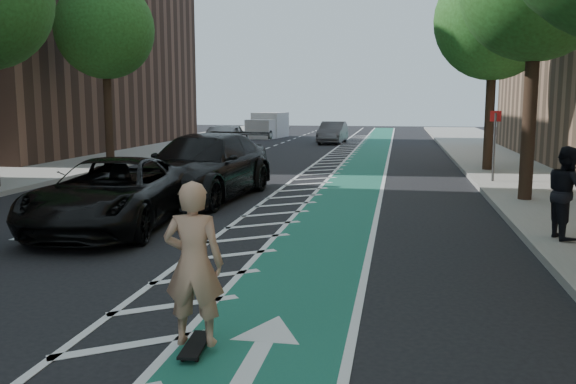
% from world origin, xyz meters
% --- Properties ---
extents(ground, '(120.00, 120.00, 0.00)m').
position_xyz_m(ground, '(0.00, 0.00, 0.00)').
color(ground, black).
rests_on(ground, ground).
extents(bike_lane, '(2.00, 90.00, 0.01)m').
position_xyz_m(bike_lane, '(3.00, 10.00, 0.01)').
color(bike_lane, '#195A4C').
rests_on(bike_lane, ground).
extents(buffer_strip, '(1.40, 90.00, 0.01)m').
position_xyz_m(buffer_strip, '(1.50, 10.00, 0.01)').
color(buffer_strip, silver).
rests_on(buffer_strip, ground).
extents(sidewalk_right, '(5.00, 90.00, 0.15)m').
position_xyz_m(sidewalk_right, '(9.50, 10.00, 0.07)').
color(sidewalk_right, gray).
rests_on(sidewalk_right, ground).
extents(curb_right, '(0.12, 90.00, 0.16)m').
position_xyz_m(curb_right, '(7.05, 10.00, 0.08)').
color(curb_right, gray).
rests_on(curb_right, ground).
extents(curb_left, '(0.12, 90.00, 0.16)m').
position_xyz_m(curb_left, '(-7.05, 10.00, 0.08)').
color(curb_left, gray).
rests_on(curb_left, ground).
extents(tree_r_d, '(4.20, 4.20, 7.90)m').
position_xyz_m(tree_r_d, '(7.90, 16.00, 5.77)').
color(tree_r_d, '#382619').
rests_on(tree_r_d, ground).
extents(tree_l_d, '(4.20, 4.20, 7.90)m').
position_xyz_m(tree_l_d, '(-7.90, 16.00, 5.77)').
color(tree_l_d, '#382619').
rests_on(tree_l_d, ground).
extents(sign_post, '(0.35, 0.08, 2.47)m').
position_xyz_m(sign_post, '(7.60, 12.00, 1.35)').
color(sign_post, '#4C4C4C').
rests_on(sign_post, ground).
extents(skateboard, '(0.28, 0.80, 0.11)m').
position_xyz_m(skateboard, '(2.30, -2.84, 0.09)').
color(skateboard, black).
rests_on(skateboard, ground).
extents(skateboarder, '(0.71, 0.49, 1.84)m').
position_xyz_m(skateboarder, '(2.30, -2.84, 1.03)').
color(skateboarder, tan).
rests_on(skateboarder, skateboard).
extents(suv_near, '(3.05, 5.75, 1.54)m').
position_xyz_m(suv_near, '(-1.71, 3.34, 0.77)').
color(suv_near, black).
rests_on(suv_near, ground).
extents(suv_far, '(3.19, 6.59, 1.85)m').
position_xyz_m(suv_far, '(-1.03, 7.63, 0.92)').
color(suv_far, black).
rests_on(suv_far, ground).
extents(car_silver, '(2.31, 5.15, 1.72)m').
position_xyz_m(car_silver, '(-4.10, 20.09, 0.86)').
color(car_silver, '#A7A8AD').
rests_on(car_silver, ground).
extents(car_grey, '(1.71, 4.42, 1.44)m').
position_xyz_m(car_grey, '(0.17, 31.24, 0.72)').
color(car_grey, '#55555A').
rests_on(car_grey, ground).
extents(pedestrian, '(0.83, 0.98, 1.80)m').
position_xyz_m(pedestrian, '(7.70, 3.32, 1.05)').
color(pedestrian, black).
rests_on(pedestrian, sidewalk_right).
extents(box_truck, '(2.57, 4.77, 1.90)m').
position_xyz_m(box_truck, '(-5.43, 36.78, 0.87)').
color(box_truck, silver).
rests_on(box_truck, ground).
extents(barrel_a, '(0.72, 0.72, 0.98)m').
position_xyz_m(barrel_a, '(-2.20, 5.47, 0.46)').
color(barrel_a, '#FF4E0D').
rests_on(barrel_a, ground).
extents(barrel_b, '(0.67, 0.67, 0.91)m').
position_xyz_m(barrel_b, '(-1.80, 14.00, 0.43)').
color(barrel_b, '#FB520D').
rests_on(barrel_b, ground).
extents(barrel_c, '(0.72, 0.72, 0.99)m').
position_xyz_m(barrel_c, '(-4.00, 19.00, 0.47)').
color(barrel_c, '#FF4C0D').
rests_on(barrel_c, ground).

